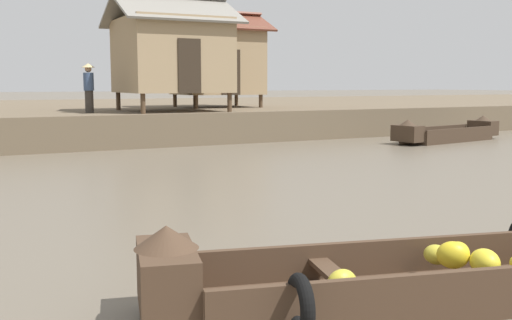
# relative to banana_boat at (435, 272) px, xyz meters

# --- Properties ---
(ground_plane) EXTENTS (300.00, 300.00, 0.00)m
(ground_plane) POSITION_rel_banana_boat_xyz_m (-0.91, 5.14, -0.28)
(ground_plane) COLOR #665B4C
(riverbank_strip) EXTENTS (160.00, 20.00, 1.10)m
(riverbank_strip) POSITION_rel_banana_boat_xyz_m (-0.91, 24.56, 0.26)
(riverbank_strip) COLOR brown
(riverbank_strip) RESTS_ON ground
(banana_boat) EXTENTS (5.62, 2.31, 0.88)m
(banana_boat) POSITION_rel_banana_boat_xyz_m (0.00, 0.00, 0.00)
(banana_boat) COLOR #473323
(banana_boat) RESTS_ON ground
(fishing_skiff_distant) EXTENTS (5.11, 1.85, 0.87)m
(fishing_skiff_distant) POSITION_rel_banana_boat_xyz_m (11.98, 12.02, 0.01)
(fishing_skiff_distant) COLOR #3D2D21
(fishing_skiff_distant) RESTS_ON ground
(stilt_house_mid_right) EXTENTS (4.21, 4.08, 4.13)m
(stilt_house_mid_right) POSITION_rel_banana_boat_xyz_m (3.13, 16.62, 2.85)
(stilt_house_mid_right) COLOR #4C3826
(stilt_house_mid_right) RESTS_ON riverbank_strip
(stilt_house_right) EXTENTS (4.00, 3.27, 3.98)m
(stilt_house_right) POSITION_rel_banana_boat_xyz_m (6.03, 19.21, 2.79)
(stilt_house_right) COLOR #4C3826
(stilt_house_right) RESTS_ON riverbank_strip
(vendor_person) EXTENTS (0.44, 0.44, 1.66)m
(vendor_person) POSITION_rel_banana_boat_xyz_m (0.16, 16.52, 1.74)
(vendor_person) COLOR #332D28
(vendor_person) RESTS_ON riverbank_strip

